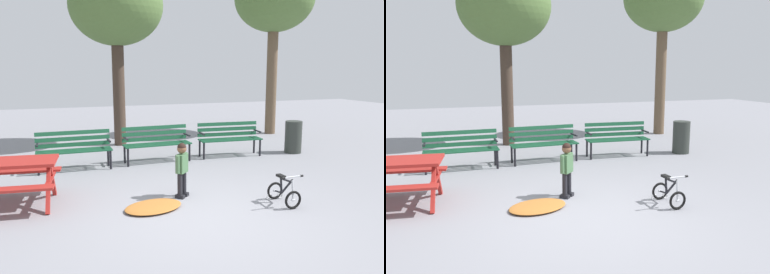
# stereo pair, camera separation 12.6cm
# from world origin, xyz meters

# --- Properties ---
(ground) EXTENTS (36.00, 36.00, 0.00)m
(ground) POSITION_xyz_m (0.00, 0.00, 0.00)
(ground) COLOR gray
(park_bench_far_left) EXTENTS (1.60, 0.47, 0.85)m
(park_bench_far_left) POSITION_xyz_m (-1.60, 3.59, 0.51)
(park_bench_far_left) COLOR #195133
(park_bench_far_left) RESTS_ON ground
(park_bench_left) EXTENTS (1.61, 0.50, 0.85)m
(park_bench_left) POSITION_xyz_m (0.30, 3.70, 0.51)
(park_bench_left) COLOR #195133
(park_bench_left) RESTS_ON ground
(park_bench_right) EXTENTS (1.63, 0.58, 0.85)m
(park_bench_right) POSITION_xyz_m (2.21, 3.69, 0.51)
(park_bench_right) COLOR #195133
(park_bench_right) RESTS_ON ground
(child_standing) EXTENTS (0.29, 0.28, 0.96)m
(child_standing) POSITION_xyz_m (0.02, 0.99, 0.56)
(child_standing) COLOR black
(child_standing) RESTS_ON ground
(kids_bicycle) EXTENTS (0.39, 0.57, 0.54)m
(kids_bicycle) POSITION_xyz_m (1.49, 0.08, 0.20)
(kids_bicycle) COLOR black
(kids_bicycle) RESTS_ON ground
(leaf_pile) EXTENTS (1.11, 0.90, 0.07)m
(leaf_pile) POSITION_xyz_m (-0.59, 0.60, 0.04)
(leaf_pile) COLOR #B26B2D
(leaf_pile) RESTS_ON ground
(trash_bin) EXTENTS (0.44, 0.44, 0.84)m
(trash_bin) POSITION_xyz_m (3.96, 3.43, 0.42)
(trash_bin) COLOR #2D332D
(trash_bin) RESTS_ON ground
(tree_left) EXTENTS (2.60, 2.60, 5.03)m
(tree_left) POSITION_xyz_m (-0.15, 6.09, 3.87)
(tree_left) COLOR #423328
(tree_left) RESTS_ON ground
(tree_center) EXTENTS (2.60, 2.60, 5.58)m
(tree_center) POSITION_xyz_m (5.04, 6.37, 4.40)
(tree_center) COLOR brown
(tree_center) RESTS_ON ground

